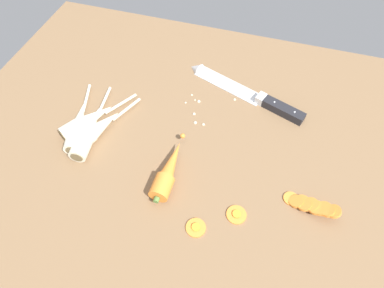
# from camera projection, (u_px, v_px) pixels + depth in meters

# --- Properties ---
(ground_plane) EXTENTS (1.20, 0.90, 0.04)m
(ground_plane) POSITION_uv_depth(u_px,v_px,m) (194.00, 146.00, 0.80)
(ground_plane) COLOR brown
(chefs_knife) EXTENTS (0.34, 0.15, 0.04)m
(chefs_knife) POSITION_uv_depth(u_px,v_px,m) (242.00, 90.00, 0.87)
(chefs_knife) COLOR silver
(chefs_knife) RESTS_ON ground_plane
(whole_carrot) EXTENTS (0.04, 0.18, 0.04)m
(whole_carrot) POSITION_uv_depth(u_px,v_px,m) (168.00, 171.00, 0.71)
(whole_carrot) COLOR orange
(whole_carrot) RESTS_ON ground_plane
(parsnip_front) EXTENTS (0.13, 0.19, 0.04)m
(parsnip_front) POSITION_uv_depth(u_px,v_px,m) (88.00, 121.00, 0.79)
(parsnip_front) COLOR silver
(parsnip_front) RESTS_ON ground_plane
(parsnip_mid_left) EXTENTS (0.10, 0.20, 0.04)m
(parsnip_mid_left) POSITION_uv_depth(u_px,v_px,m) (97.00, 129.00, 0.78)
(parsnip_mid_left) COLOR silver
(parsnip_mid_left) RESTS_ON ground_plane
(parsnip_mid_right) EXTENTS (0.06, 0.23, 0.04)m
(parsnip_mid_right) POSITION_uv_depth(u_px,v_px,m) (89.00, 131.00, 0.77)
(parsnip_mid_right) COLOR silver
(parsnip_mid_right) RESTS_ON ground_plane
(parsnip_back) EXTENTS (0.09, 0.22, 0.04)m
(parsnip_back) POSITION_uv_depth(u_px,v_px,m) (78.00, 126.00, 0.78)
(parsnip_back) COLOR silver
(parsnip_back) RESTS_ON ground_plane
(carrot_slice_stack) EXTENTS (0.11, 0.05, 0.04)m
(carrot_slice_stack) POSITION_uv_depth(u_px,v_px,m) (312.00, 206.00, 0.67)
(carrot_slice_stack) COLOR orange
(carrot_slice_stack) RESTS_ON ground_plane
(carrot_slice_stray_near) EXTENTS (0.04, 0.04, 0.01)m
(carrot_slice_stray_near) POSITION_uv_depth(u_px,v_px,m) (196.00, 227.00, 0.65)
(carrot_slice_stray_near) COLOR orange
(carrot_slice_stray_near) RESTS_ON ground_plane
(carrot_slice_stray_mid) EXTENTS (0.04, 0.04, 0.01)m
(carrot_slice_stray_mid) POSITION_uv_depth(u_px,v_px,m) (236.00, 214.00, 0.67)
(carrot_slice_stray_mid) COLOR orange
(carrot_slice_stray_mid) RESTS_ON ground_plane
(mince_crumbs) EXTENTS (0.13, 0.11, 0.01)m
(mince_crumbs) POSITION_uv_depth(u_px,v_px,m) (202.00, 109.00, 0.83)
(mince_crumbs) COLOR beige
(mince_crumbs) RESTS_ON ground_plane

